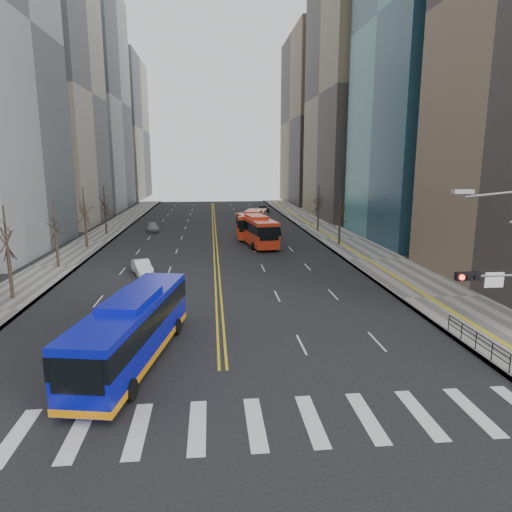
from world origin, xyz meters
TOP-DOWN VIEW (x-y plane):
  - ground at (0.00, 0.00)m, footprint 220.00×220.00m
  - sidewalk_right at (17.50, 45.00)m, footprint 7.00×130.00m
  - sidewalk_left at (-16.50, 45.00)m, footprint 5.00×130.00m
  - crosswalk at (0.00, 0.00)m, footprint 26.70×4.00m
  - centerline at (0.00, 55.00)m, footprint 0.55×100.00m
  - office_towers at (0.12, 68.51)m, footprint 83.00×134.00m
  - pedestrian_railing at (14.30, 6.00)m, footprint 0.06×6.06m
  - street_trees at (-7.18, 34.55)m, footprint 35.20×47.20m
  - blue_bus at (-4.74, 6.62)m, footprint 4.97×12.90m
  - red_bus_near at (5.37, 41.70)m, footprint 4.65×12.47m
  - red_bus_far at (5.62, 48.43)m, footprint 5.26×12.21m
  - car_white at (-7.18, 26.70)m, footprint 2.71×4.37m
  - car_dark_mid at (8.64, 49.71)m, footprint 2.41×4.40m
  - car_silver at (-9.58, 54.64)m, footprint 2.49×4.56m
  - car_dark_far at (10.75, 81.34)m, footprint 2.37×5.00m

SIDE VIEW (x-z plane):
  - ground at x=0.00m, z-range 0.00..0.00m
  - crosswalk at x=0.00m, z-range 0.00..0.01m
  - centerline at x=0.00m, z-range 0.00..0.01m
  - sidewalk_right at x=17.50m, z-range 0.00..0.15m
  - sidewalk_left at x=-16.50m, z-range 0.00..0.15m
  - car_silver at x=-9.58m, z-range 0.00..1.25m
  - car_white at x=-7.18m, z-range 0.00..1.36m
  - car_dark_far at x=10.75m, z-range 0.00..1.38m
  - car_dark_mid at x=8.64m, z-range 0.00..1.42m
  - pedestrian_railing at x=14.30m, z-range 0.31..1.33m
  - blue_bus at x=-4.74m, z-range 0.09..3.75m
  - red_bus_far at x=5.62m, z-range 0.21..3.96m
  - red_bus_near at x=5.37m, z-range 0.21..4.05m
  - street_trees at x=-7.18m, z-range 1.07..8.67m
  - office_towers at x=0.12m, z-range -5.08..52.92m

